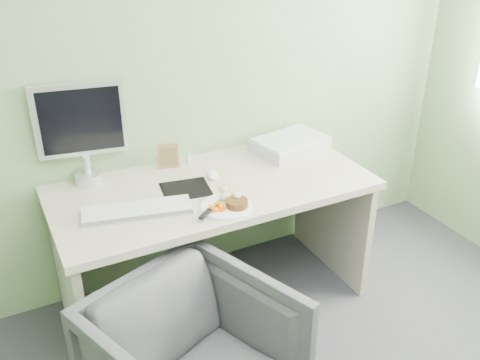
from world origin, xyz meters
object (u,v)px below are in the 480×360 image
desk (214,216)px  monitor (81,129)px  scanner (290,144)px  plate (226,207)px

desk → monitor: (-0.55, 0.31, 0.47)m
scanner → monitor: size_ratio=0.80×
plate → scanner: scanner is taller
desk → scanner: size_ratio=3.91×
desk → scanner: 0.64m
plate → monitor: bearing=132.6°
plate → scanner: bearing=35.5°
scanner → desk: bearing=-172.9°
scanner → monitor: 1.16m
plate → monitor: 0.80m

